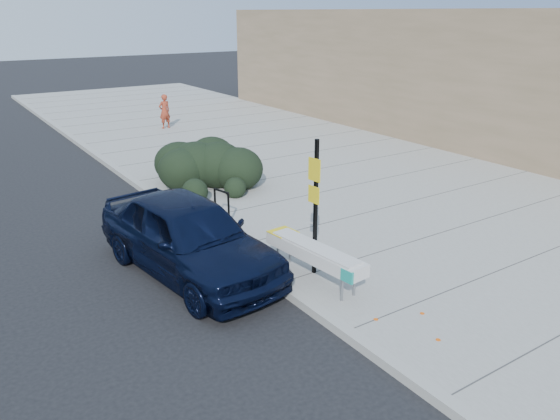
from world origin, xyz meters
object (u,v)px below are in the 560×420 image
Objects in this scene: bench at (314,253)px; bike_rack at (222,203)px; sedan_navy at (188,236)px; pedestrian at (165,111)px; sign_post at (315,200)px.

bike_rack reaches higher than bench.
pedestrian is at bearing 61.82° from sedan_navy.
bike_rack is at bearing 39.43° from sedan_navy.
pedestrian is at bearing 72.08° from bench.
bench is 3.76m from bike_rack.
sedan_navy is at bearing 133.84° from sign_post.
sign_post is at bearing 48.56° from bench.
bike_rack is at bearing 87.49° from sign_post.
sign_post is at bearing -99.01° from bike_rack.
sign_post is (0.18, -3.50, 1.03)m from bike_rack.
bench is 1.63× the size of pedestrian.
bike_rack is 2.55m from sedan_navy.
bike_rack is 0.30× the size of sign_post.
sedan_navy is 3.19× the size of pedestrian.
sign_post is 2.67m from sedan_navy.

